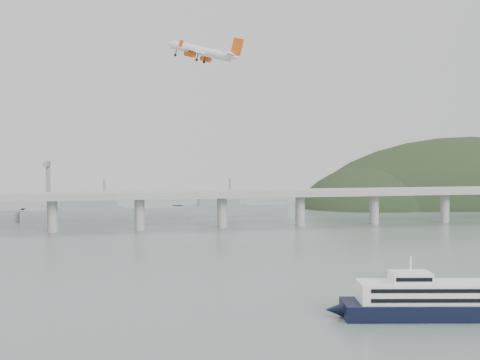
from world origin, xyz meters
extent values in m
plane|color=slate|center=(0.00, 0.00, 0.00)|extent=(900.00, 900.00, 0.00)
cube|color=#969794|center=(0.00, 200.00, 20.00)|extent=(800.00, 22.00, 2.20)
cube|color=#969794|center=(0.00, 189.50, 22.00)|extent=(800.00, 0.60, 1.80)
cube|color=#969794|center=(0.00, 210.50, 22.00)|extent=(800.00, 0.60, 1.80)
cylinder|color=#969794|center=(-80.00, 200.00, 9.50)|extent=(6.00, 6.00, 21.00)
cylinder|color=#969794|center=(-30.00, 200.00, 9.50)|extent=(6.00, 6.00, 21.00)
cylinder|color=#969794|center=(20.00, 200.00, 9.50)|extent=(6.00, 6.00, 21.00)
cylinder|color=#969794|center=(70.00, 200.00, 9.50)|extent=(6.00, 6.00, 21.00)
cylinder|color=#969794|center=(120.00, 200.00, 9.50)|extent=(6.00, 6.00, 21.00)
cylinder|color=#969794|center=(170.00, 200.00, 9.50)|extent=(6.00, 6.00, 21.00)
ellipsoid|color=black|center=(270.00, 330.00, -18.00)|extent=(320.00, 150.00, 156.00)
ellipsoid|color=black|center=(175.00, 320.00, -12.00)|extent=(140.00, 110.00, 96.00)
cube|color=gray|center=(-50.00, 265.00, 4.00)|extent=(110.55, 21.43, 8.00)
cube|color=gray|center=(-61.00, 265.00, 12.00)|extent=(39.01, 16.73, 8.00)
cylinder|color=gray|center=(-50.00, 265.00, 20.00)|extent=(1.60, 1.60, 14.00)
cube|color=gray|center=(40.00, 275.00, 4.00)|extent=(85.00, 13.60, 8.00)
cube|color=gray|center=(31.50, 275.00, 12.00)|extent=(29.75, 11.90, 8.00)
cylinder|color=gray|center=(40.00, 275.00, 20.00)|extent=(1.60, 1.60, 14.00)
cube|color=gray|center=(-90.00, 300.00, 20.00)|extent=(3.00, 3.00, 40.00)
cube|color=gray|center=(-90.00, 290.00, 38.00)|extent=(3.00, 28.00, 3.00)
cube|color=black|center=(41.97, -21.14, 2.24)|extent=(57.55, 24.48, 4.48)
cone|color=black|center=(12.36, -15.03, 2.24)|extent=(6.39, 5.52, 4.48)
cube|color=white|center=(41.97, -21.14, 7.28)|extent=(48.33, 20.48, 5.60)
cube|color=black|center=(40.83, -26.68, 8.73)|extent=(41.71, 8.78, 1.12)
cube|color=black|center=(40.83, -26.68, 6.05)|extent=(41.71, 8.78, 1.12)
cube|color=black|center=(43.11, -15.61, 8.73)|extent=(41.71, 8.78, 1.12)
cube|color=black|center=(43.11, -15.61, 6.05)|extent=(41.71, 8.78, 1.12)
cube|color=white|center=(33.20, -19.33, 11.53)|extent=(12.55, 9.94, 2.91)
cube|color=black|center=(32.39, -23.23, 11.53)|extent=(9.90, 2.17, 1.12)
cylinder|color=white|center=(33.20, -19.33, 15.12)|extent=(0.66, 0.66, 4.48)
cylinder|color=white|center=(-12.53, 71.81, 87.27)|extent=(21.71, 23.11, 10.66)
cone|color=white|center=(-23.65, 82.66, 91.33)|extent=(5.94, 5.95, 4.56)
cone|color=white|center=(-0.95, 60.54, 83.55)|extent=(6.70, 6.55, 4.81)
cube|color=white|center=(-12.05, 71.27, 86.04)|extent=(27.04, 28.15, 3.34)
cube|color=white|center=(-1.49, 61.12, 84.49)|extent=(10.57, 10.93, 1.67)
cube|color=#D04C0E|center=(-0.07, 59.98, 87.43)|extent=(4.79, 4.22, 7.47)
cylinder|color=#D04C0E|center=(-9.60, 76.48, 84.79)|extent=(4.87, 4.98, 3.33)
cylinder|color=black|center=(-11.06, 77.90, 85.32)|extent=(2.28, 2.16, 2.33)
cube|color=white|center=(-9.38, 76.34, 85.76)|extent=(2.17, 2.05, 1.81)
cylinder|color=#D04C0E|center=(-17.20, 68.48, 85.34)|extent=(4.87, 4.98, 3.33)
cylinder|color=black|center=(-18.66, 69.91, 85.88)|extent=(2.28, 2.16, 2.33)
cube|color=white|center=(-16.98, 68.34, 86.31)|extent=(2.17, 2.05, 1.81)
cylinder|color=black|center=(-10.65, 73.41, 84.16)|extent=(1.02, 0.84, 2.44)
cylinder|color=black|center=(-10.89, 73.56, 83.10)|extent=(1.28, 1.19, 1.37)
cylinder|color=black|center=(-14.24, 69.63, 84.43)|extent=(1.02, 0.84, 2.44)
cylinder|color=black|center=(-14.48, 69.78, 83.36)|extent=(1.28, 1.19, 1.37)
cylinder|color=black|center=(-21.48, 80.34, 87.60)|extent=(1.02, 0.84, 2.44)
cylinder|color=black|center=(-21.72, 80.49, 86.53)|extent=(1.28, 1.19, 1.37)
cube|color=#D04C0E|center=(1.35, 82.10, 85.83)|extent=(1.77, 1.57, 2.74)
cube|color=#D04C0E|center=(-22.14, 57.39, 87.56)|extent=(1.77, 1.57, 2.74)
camera|label=1|loc=(-51.74, -184.54, 47.02)|focal=48.00mm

